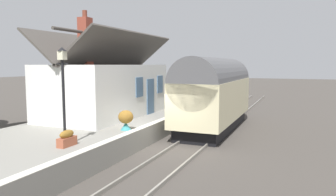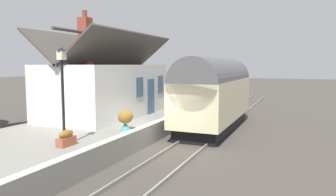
# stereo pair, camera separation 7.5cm
# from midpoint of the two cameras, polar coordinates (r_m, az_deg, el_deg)

# --- Properties ---
(ground_plane) EXTENTS (160.00, 160.00, 0.00)m
(ground_plane) POSITION_cam_midpoint_polar(r_m,az_deg,el_deg) (15.36, 0.29, -8.74)
(ground_plane) COLOR #423D38
(platform) EXTENTS (32.00, 6.10, 0.96)m
(platform) POSITION_cam_midpoint_polar(r_m,az_deg,el_deg) (17.16, -12.37, -5.65)
(platform) COLOR gray
(platform) RESTS_ON ground
(platform_edge_coping) EXTENTS (32.00, 0.36, 0.02)m
(platform_edge_coping) POSITION_cam_midpoint_polar(r_m,az_deg,el_deg) (15.62, -3.72, -4.84)
(platform_edge_coping) COLOR beige
(platform_edge_coping) RESTS_ON platform
(rail_near) EXTENTS (52.00, 0.08, 0.14)m
(rail_near) POSITION_cam_midpoint_polar(r_m,az_deg,el_deg) (14.82, 6.17, -9.04)
(rail_near) COLOR gray
(rail_near) RESTS_ON ground
(rail_far) EXTENTS (52.00, 0.08, 0.14)m
(rail_far) POSITION_cam_midpoint_polar(r_m,az_deg,el_deg) (15.27, 0.92, -8.55)
(rail_far) COLOR gray
(rail_far) RESTS_ON ground
(train) EXTENTS (9.07, 2.73, 4.32)m
(train) POSITION_cam_midpoint_polar(r_m,az_deg,el_deg) (19.21, 8.26, 0.90)
(train) COLOR black
(train) RESTS_ON ground
(station_building) EXTENTS (8.45, 4.33, 5.71)m
(station_building) POSITION_cam_midpoint_polar(r_m,az_deg,el_deg) (18.68, -11.03, 1.80)
(station_building) COLOR white
(station_building) RESTS_ON platform
(planter_corner_building) EXTENTS (1.08, 0.32, 0.57)m
(planter_corner_building) POSITION_cam_midpoint_polar(r_m,az_deg,el_deg) (24.12, -6.34, -0.38)
(planter_corner_building) COLOR #9E5138
(planter_corner_building) RESTS_ON platform
(planter_bench_left) EXTENTS (0.51, 0.51, 0.83)m
(planter_bench_left) POSITION_cam_midpoint_polar(r_m,az_deg,el_deg) (25.07, -4.51, 0.20)
(planter_bench_left) COLOR black
(planter_bench_left) RESTS_ON platform
(planter_edge_near) EXTENTS (0.68, 0.68, 0.90)m
(planter_edge_near) POSITION_cam_midpoint_polar(r_m,az_deg,el_deg) (14.48, -7.75, -3.78)
(planter_edge_near) COLOR teal
(planter_edge_near) RESTS_ON platform
(planter_by_door) EXTENTS (0.41, 0.41, 0.77)m
(planter_by_door) POSITION_cam_midpoint_polar(r_m,az_deg,el_deg) (24.83, -6.50, 0.05)
(planter_by_door) COLOR black
(planter_by_door) RESTS_ON platform
(planter_under_sign) EXTENTS (0.76, 0.32, 0.59)m
(planter_under_sign) POSITION_cam_midpoint_polar(r_m,az_deg,el_deg) (12.15, -17.90, -6.95)
(planter_under_sign) COLOR #9E5138
(planter_under_sign) RESTS_ON platform
(planter_edge_far) EXTENTS (0.62, 0.62, 0.87)m
(planter_edge_far) POSITION_cam_midpoint_polar(r_m,az_deg,el_deg) (25.60, 3.66, 0.42)
(planter_edge_far) COLOR #9E5138
(planter_edge_far) RESTS_ON platform
(lamp_post_platform) EXTENTS (0.32, 0.50, 3.57)m
(lamp_post_platform) POSITION_cam_midpoint_polar(r_m,az_deg,el_deg) (11.89, -18.54, 3.54)
(lamp_post_platform) COLOR black
(lamp_post_platform) RESTS_ON platform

